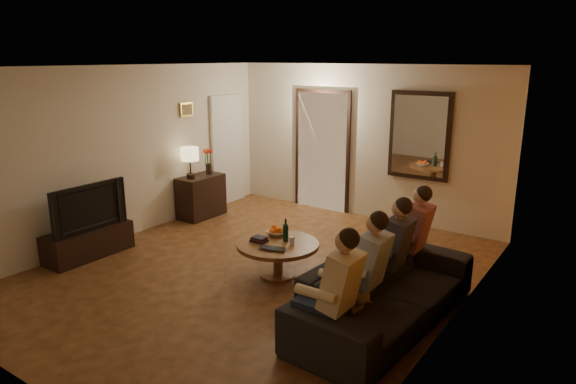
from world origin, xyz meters
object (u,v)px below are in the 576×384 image
Objects in this scene: dog at (341,304)px; person_b at (365,277)px; table_lamp at (190,163)px; wine_bottle at (286,230)px; person_d at (411,242)px; person_a at (335,300)px; tv_stand at (89,242)px; coffee_table at (278,259)px; sofa at (386,291)px; tv at (85,206)px; person_c at (390,258)px; bowl at (276,233)px; dresser at (201,196)px; laptop at (271,250)px.

person_b is at bearing 27.73° from dog.
table_lamp is 4.44m from person_b.
wine_bottle is (-1.46, 0.72, 0.01)m from person_b.
dog is at bearing -99.50° from person_d.
tv_stand is at bearing 176.32° from person_a.
coffee_table is (-1.30, 0.70, -0.06)m from dog.
tv is at bearing 102.51° from sofa.
person_a is 1.80m from person_d.
coffee_table is at bearing 179.25° from person_c.
coffee_table is at bearing -50.71° from bowl.
person_a reaches higher than sofa.
tv is 4.25m from sofa.
dresser is 0.68× the size of person_b.
bowl reaches higher than coffee_table.
sofa is 1.65m from coffee_table.
sofa is 2.06× the size of person_b.
coffee_table is 0.38m from laptop.
dresser is at bearing 170.15° from person_d.
table_lamp is 0.45× the size of person_d.
sofa is at bearing -81.34° from tv.
person_a is at bearing -40.41° from bowl.
dog reaches higher than laptop.
tv is at bearing -90.00° from dresser.
table_lamp is at bearing 157.54° from person_b.
bowl is (2.39, 1.18, 0.28)m from tv_stand.
laptop is (-1.41, 0.34, -0.14)m from person_b.
tv_stand is at bearing 0.00° from tv.
tv_stand is 2.75m from coffee_table.
table_lamp is 2.18m from tv_stand.
person_c is at bearing 79.73° from dog.
dog is (-0.21, -1.28, -0.32)m from person_d.
person_b reaches higher than dog.
dog is 2.16× the size of bowl.
person_b is at bearing 90.00° from person_a.
tv is (0.00, -2.03, -0.27)m from table_lamp.
tv is at bearing 176.32° from person_a.
person_a is at bearing -60.37° from dog.
person_a is 3.87× the size of wine_bottle.
wine_bottle reaches higher than bowl.
person_a reaches higher than wine_bottle.
tv_stand is 0.49× the size of sofa.
sofa reaches higher than tv_stand.
tv_stand is (0.00, -2.03, -0.79)m from table_lamp.
wine_bottle reaches higher than dog.
person_b is (4.09, 0.34, 0.40)m from tv_stand.
table_lamp is 4.25m from person_c.
tv is 3.42× the size of laptop.
person_d is 1.66m from laptop.
table_lamp is at bearing -90.00° from dresser.
tv is 3.91m from dog.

